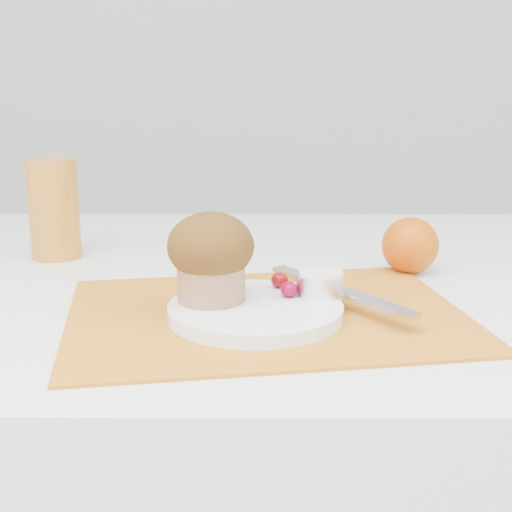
{
  "coord_description": "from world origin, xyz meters",
  "views": [
    {
      "loc": [
        0.03,
        -0.84,
        1.0
      ],
      "look_at": [
        0.03,
        -0.05,
        0.8
      ],
      "focal_mm": 50.0,
      "sensor_mm": 36.0,
      "label": 1
    }
  ],
  "objects_px": {
    "plate": "(255,311)",
    "muffin": "(211,255)",
    "orange": "(410,246)",
    "juice_glass": "(54,209)"
  },
  "relations": [
    {
      "from": "plate",
      "to": "muffin",
      "type": "xyz_separation_m",
      "value": [
        -0.05,
        0.01,
        0.06
      ]
    },
    {
      "from": "muffin",
      "to": "juice_glass",
      "type": "bearing_deg",
      "value": 133.34
    },
    {
      "from": "orange",
      "to": "juice_glass",
      "type": "bearing_deg",
      "value": 170.85
    },
    {
      "from": "plate",
      "to": "muffin",
      "type": "relative_size",
      "value": 1.94
    },
    {
      "from": "orange",
      "to": "juice_glass",
      "type": "distance_m",
      "value": 0.49
    },
    {
      "from": "plate",
      "to": "orange",
      "type": "relative_size",
      "value": 2.52
    },
    {
      "from": "orange",
      "to": "muffin",
      "type": "xyz_separation_m",
      "value": [
        -0.25,
        -0.17,
        0.03
      ]
    },
    {
      "from": "plate",
      "to": "orange",
      "type": "distance_m",
      "value": 0.27
    },
    {
      "from": "muffin",
      "to": "plate",
      "type": "bearing_deg",
      "value": -17.08
    },
    {
      "from": "juice_glass",
      "to": "muffin",
      "type": "height_order",
      "value": "juice_glass"
    }
  ]
}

